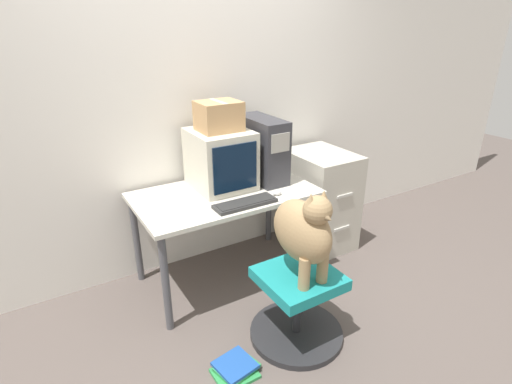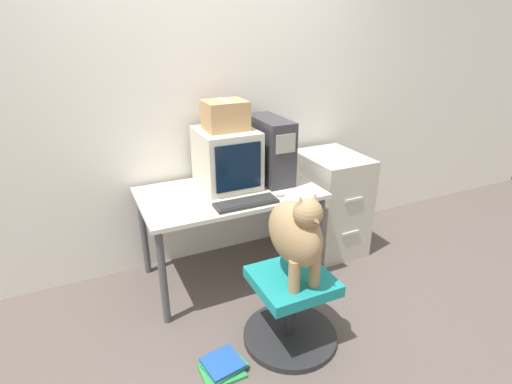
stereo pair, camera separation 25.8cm
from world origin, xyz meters
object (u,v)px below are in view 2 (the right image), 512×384
Objects in this scene: pc_tower at (270,149)px; keyboard at (246,203)px; filing_cabinet at (330,203)px; book_stack_floor at (223,367)px; dog at (296,233)px; crt_monitor at (227,158)px; cardboard_box at (225,115)px; office_chair at (291,309)px.

pc_tower is 1.12× the size of keyboard.
filing_cabinet is 3.17× the size of book_stack_floor.
filing_cabinet is at bearing 34.30° from book_stack_floor.
dog is at bearing 4.67° from book_stack_floor.
pc_tower is (0.34, -0.02, 0.03)m from crt_monitor.
pc_tower is 1.68× the size of cardboard_box.
crt_monitor is 1.71× the size of book_stack_floor.
crt_monitor is at bearing -90.00° from cardboard_box.
keyboard is (-0.02, -0.38, -0.20)m from crt_monitor.
dog reaches higher than filing_cabinet.
cardboard_box is at bearing 66.27° from book_stack_floor.
office_chair is 0.55m from dog.
book_stack_floor is at bearing -175.33° from dog.
crt_monitor is 0.96m from dog.
cardboard_box reaches higher than pc_tower.
filing_cabinet is (0.57, -0.04, -0.54)m from pc_tower.
pc_tower is 1.82× the size of book_stack_floor.
pc_tower is at bearing 71.53° from office_chair.
pc_tower is 0.45m from cardboard_box.
crt_monitor is at bearing 176.06° from filing_cabinet.
crt_monitor reaches higher than dog.
crt_monitor reaches higher than book_stack_floor.
dog is 1.28m from filing_cabinet.
cardboard_box is (0.02, 0.38, 0.51)m from keyboard.
dog is (0.04, -0.94, -0.16)m from crt_monitor.
cardboard_box is 1.08× the size of book_stack_floor.
keyboard is 0.74m from office_chair.
dog is (-0.30, -0.92, -0.19)m from pc_tower.
cardboard_box reaches higher than filing_cabinet.
filing_cabinet is 1.67m from book_stack_floor.
crt_monitor reaches higher than keyboard.
cardboard_box reaches higher than dog.
pc_tower reaches higher than book_stack_floor.
pc_tower reaches higher than filing_cabinet.
crt_monitor is at bearing 87.72° from keyboard.
office_chair is at bearing -108.47° from pc_tower.
keyboard is at bearing -161.07° from filing_cabinet.
pc_tower is at bearing -4.07° from cardboard_box.
office_chair is at bearing -87.28° from crt_monitor.
crt_monitor is 0.31m from cardboard_box.
book_stack_floor is (-0.48, -0.04, -0.74)m from dog.
pc_tower is 0.56m from keyboard.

